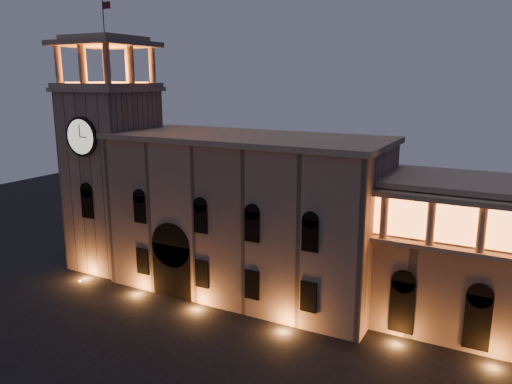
# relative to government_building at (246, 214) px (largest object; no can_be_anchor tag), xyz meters

# --- Properties ---
(government_building) EXTENTS (30.80, 12.80, 17.60)m
(government_building) POSITION_rel_government_building_xyz_m (0.00, 0.00, 0.00)
(government_building) COLOR #90745E
(government_building) RESTS_ON ground
(clock_tower) EXTENTS (9.80, 9.80, 32.40)m
(clock_tower) POSITION_rel_government_building_xyz_m (-18.42, -0.95, 3.73)
(clock_tower) COLOR #90745E
(clock_tower) RESTS_ON ground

